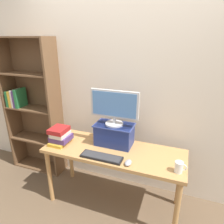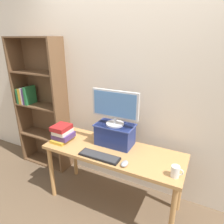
{
  "view_description": "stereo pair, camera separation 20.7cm",
  "coord_description": "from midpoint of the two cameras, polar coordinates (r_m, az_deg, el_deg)",
  "views": [
    {
      "loc": [
        0.64,
        -1.77,
        1.86
      ],
      "look_at": [
        -0.04,
        0.05,
        1.13
      ],
      "focal_mm": 32.0,
      "sensor_mm": 36.0,
      "label": 1
    },
    {
      "loc": [
        0.83,
        -1.68,
        1.86
      ],
      "look_at": [
        -0.04,
        0.05,
        1.13
      ],
      "focal_mm": 32.0,
      "sensor_mm": 36.0,
      "label": 2
    }
  ],
  "objects": [
    {
      "name": "book_stack",
      "position": [
        2.38,
        -17.01,
        -6.58
      ],
      "size": [
        0.21,
        0.26,
        0.19
      ],
      "color": "gold",
      "rests_on": "desk"
    },
    {
      "name": "bookshelf_unit",
      "position": [
        3.03,
        -23.61,
        1.36
      ],
      "size": [
        0.78,
        0.28,
        1.87
      ],
      "color": "brown",
      "rests_on": "ground_plane"
    },
    {
      "name": "coffee_mug",
      "position": [
        1.91,
        15.66,
        -15.01
      ],
      "size": [
        0.11,
        0.08,
        0.1
      ],
      "color": "white",
      "rests_on": "desk"
    },
    {
      "name": "back_wall",
      "position": [
        2.37,
        1.85,
        6.92
      ],
      "size": [
        7.0,
        0.08,
        2.6
      ],
      "color": "beige",
      "rests_on": "ground_plane"
    },
    {
      "name": "computer_mouse",
      "position": [
        1.96,
        1.56,
        -14.37
      ],
      "size": [
        0.06,
        0.1,
        0.04
      ],
      "color": "#99999E",
      "rests_on": "desk"
    },
    {
      "name": "desk",
      "position": [
        2.24,
        -2.21,
        -12.62
      ],
      "size": [
        1.52,
        0.56,
        0.72
      ],
      "color": "#B7844C",
      "rests_on": "ground_plane"
    },
    {
      "name": "ground_plane",
      "position": [
        2.64,
        -2.0,
        -24.2
      ],
      "size": [
        12.0,
        12.0,
        0.0
      ],
      "primitive_type": "plane",
      "color": "brown"
    },
    {
      "name": "computer_monitor",
      "position": [
        2.12,
        -2.11,
        1.55
      ],
      "size": [
        0.53,
        0.2,
        0.39
      ],
      "color": "#B7B7BA",
      "rests_on": "riser_box"
    },
    {
      "name": "keyboard",
      "position": [
        2.07,
        -5.95,
        -12.71
      ],
      "size": [
        0.43,
        0.13,
        0.02
      ],
      "color": "black",
      "rests_on": "desk"
    },
    {
      "name": "riser_box",
      "position": [
        2.25,
        -1.99,
        -6.34
      ],
      "size": [
        0.43,
        0.26,
        0.24
      ],
      "color": "navy",
      "rests_on": "desk"
    }
  ]
}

